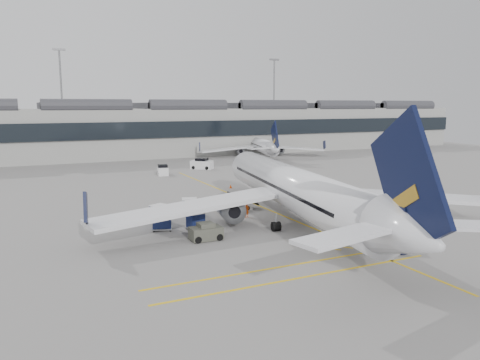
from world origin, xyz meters
name	(u,v)px	position (x,y,z in m)	size (l,w,h in m)	color
ground	(211,236)	(0.00, 0.00, 0.00)	(220.00, 220.00, 0.00)	gray
terminal	(93,130)	(0.00, 71.93, 6.14)	(200.00, 20.45, 12.40)	#9E9E99
light_masts	(76,94)	(-1.67, 86.00, 14.49)	(113.00, 0.60, 25.45)	slate
apron_markings	(257,205)	(10.00, 10.00, 0.01)	(0.25, 60.00, 0.01)	gold
airliner_main	(296,190)	(9.37, 0.40, 3.48)	(40.15, 44.24, 11.85)	silver
airliner_far	(261,145)	(35.87, 58.10, 2.57)	(28.98, 32.08, 8.73)	silver
belt_loader	(233,204)	(6.46, 9.23, 0.59)	(5.08, 2.73, 2.01)	beige
baggage_cart_a	(189,206)	(1.05, 8.83, 0.96)	(2.06, 1.86, 1.80)	gray
baggage_cart_b	(162,219)	(-3.46, 3.83, 1.07)	(2.27, 2.06, 1.99)	gray
baggage_cart_c	(196,220)	(-0.47, 2.69, 0.89)	(1.77, 1.54, 1.67)	gray
baggage_cart_d	(159,213)	(-2.85, 7.00, 0.96)	(2.16, 2.03, 1.79)	gray
ramp_agent_a	(247,210)	(6.17, 4.99, 0.78)	(0.57, 0.37, 1.55)	#E44B0C
ramp_agent_b	(226,205)	(4.92, 7.75, 0.93)	(0.91, 0.71, 1.87)	#DD630B
pushback_tug	(206,232)	(-0.87, -1.04, 0.69)	(2.80, 1.75, 1.56)	#4E4F43
safety_cone_nose	(231,186)	(11.85, 21.89, 0.28)	(0.40, 0.40, 0.56)	#F24C0A
safety_cone_engine	(285,203)	(12.99, 8.48, 0.28)	(0.40, 0.40, 0.56)	#F24C0A
service_van_mid	(163,170)	(6.62, 38.64, 0.79)	(2.35, 3.70, 1.76)	silver
service_van_right	(202,164)	(15.38, 42.92, 0.92)	(4.31, 4.15, 2.05)	silver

